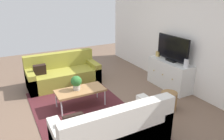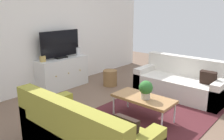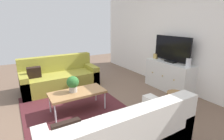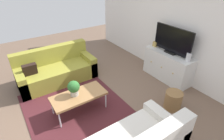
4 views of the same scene
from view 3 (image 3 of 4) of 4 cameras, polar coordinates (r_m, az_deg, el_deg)
name	(u,v)px [view 3 (image 3 of 4)]	position (r m, az deg, el deg)	size (l,w,h in m)	color
ground_plane	(85,110)	(3.51, -9.17, -13.14)	(10.00, 10.00, 0.00)	brown
wall_back	(177,35)	(4.64, 21.10, 10.74)	(6.40, 0.12, 2.70)	white
area_rug	(77,112)	(3.46, -11.54, -13.59)	(2.50, 1.90, 0.01)	#4C1E23
couch_left_side	(59,78)	(4.64, -17.24, -2.52)	(0.82, 1.85, 0.82)	olive
coffee_table	(77,93)	(3.35, -11.50, -7.64)	(0.50, 1.04, 0.40)	#A37547
potted_plant	(73,83)	(3.29, -12.99, -4.36)	(0.23, 0.23, 0.31)	#B7B2A8
tv_console	(169,76)	(4.56, 18.48, -1.86)	(1.25, 0.47, 0.72)	silver
flat_screen_tv	(172,49)	(4.42, 19.43, 6.56)	(1.03, 0.16, 0.64)	black
glass_vase	(188,63)	(4.15, 24.25, 2.29)	(0.11, 0.11, 0.19)	silver
mantel_clock	(156,56)	(4.79, 14.40, 4.53)	(0.11, 0.07, 0.13)	tan
wicker_basket	(175,102)	(3.57, 20.36, -9.98)	(0.34, 0.34, 0.38)	olive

